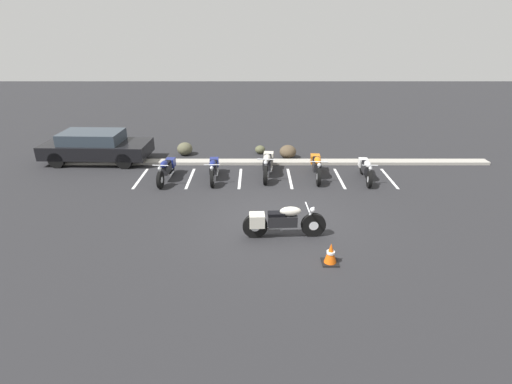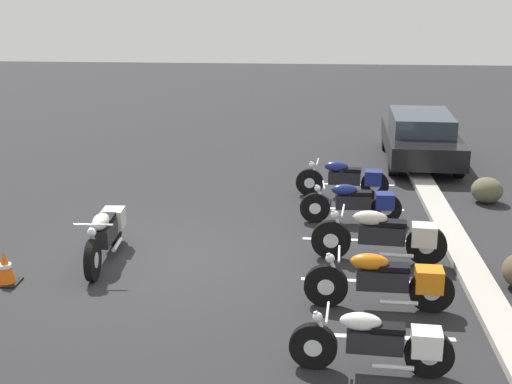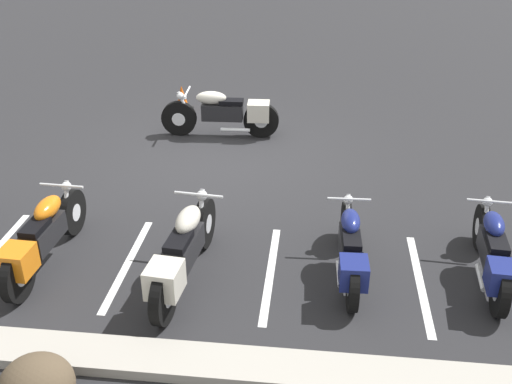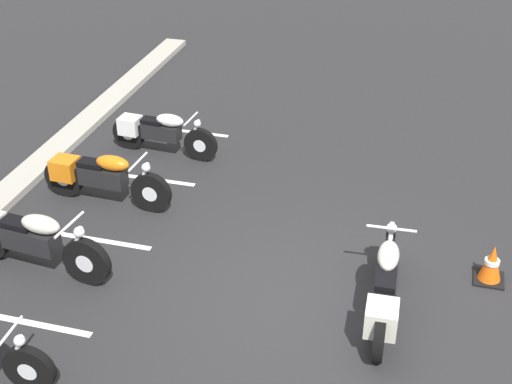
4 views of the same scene
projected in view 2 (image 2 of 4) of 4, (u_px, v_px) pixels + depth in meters
The scene contains 16 objects.
ground at pixel (162, 259), 12.29m from camera, with size 60.00×60.00×0.00m, color #262628.
motorcycle_cream_featured at pixel (106, 233), 12.20m from camera, with size 2.27×0.64×0.89m.
parked_bike_0 at pixel (347, 179), 15.69m from camera, with size 0.57×2.05×0.81m.
parked_bike_1 at pixel (356, 202), 14.03m from camera, with size 0.56×2.01×0.79m.
parked_bike_2 at pixel (386, 235), 12.06m from camera, with size 0.66×2.29×0.90m.
parked_bike_3 at pixel (387, 280), 10.31m from camera, with size 0.61×2.17×0.85m.
parked_bike_4 at pixel (380, 342), 8.63m from camera, with size 0.56×2.00×0.79m.
car_black at pixel (421, 137), 18.66m from camera, with size 4.36×1.96×1.29m.
concrete_curb at pixel (468, 265), 11.90m from camera, with size 18.00×0.50×0.12m, color #A8A399.
landscape_rock_0 at pixel (487, 190), 15.34m from camera, with size 0.65×0.68×0.56m, color brown.
traffic_cone at pixel (5, 268), 11.25m from camera, with size 0.40×0.40×0.55m.
stall_line_0 at pixel (349, 184), 16.79m from camera, with size 0.10×2.10×0.00m, color white.
stall_line_1 at pixel (354, 209), 15.00m from camera, with size 0.10×2.10×0.00m, color white.
stall_line_2 at pixel (359, 240), 13.21m from camera, with size 0.10×2.10×0.00m, color white.
stall_line_3 at pixel (367, 281), 11.42m from camera, with size 0.10×2.10×0.00m, color white.
stall_line_4 at pixel (377, 337), 9.63m from camera, with size 0.10×2.10×0.00m, color white.
Camera 2 is at (11.29, 2.48, 4.63)m, focal length 50.00 mm.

